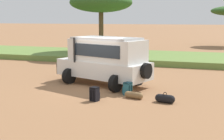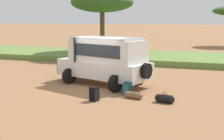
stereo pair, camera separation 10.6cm
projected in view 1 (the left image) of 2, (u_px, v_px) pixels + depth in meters
The scene contains 8 objects.
ground_plane at pixel (94, 89), 15.18m from camera, with size 320.00×320.00×0.00m, color #936642.
grass_bank at pixel (145, 57), 25.66m from camera, with size 120.00×7.00×0.44m.
safari_vehicle at pixel (105, 60), 15.90m from camera, with size 5.44×3.68×2.44m.
backpack_beside_front_wheel at pixel (95, 94), 12.87m from camera, with size 0.40×0.45×0.59m.
backpack_cluster_center at pixel (128, 89), 13.88m from camera, with size 0.44×0.42×0.58m.
duffel_bag_low_black_case at pixel (165, 99), 12.62m from camera, with size 0.82×0.41×0.44m.
duffel_bag_soft_canvas at pixel (134, 95), 13.28m from camera, with size 0.84×0.41×0.39m.
acacia_tree_far_left at pixel (101, 3), 27.32m from camera, with size 5.52×5.46×5.63m.
Camera 1 is at (5.53, -13.78, 3.39)m, focal length 50.00 mm.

